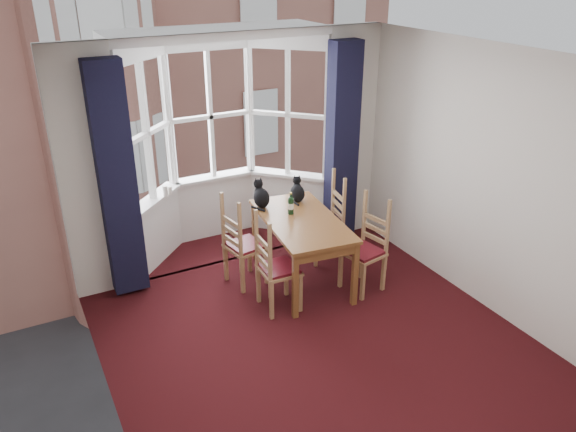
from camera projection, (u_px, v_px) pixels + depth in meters
floor at (329, 355)px, 5.49m from camera, size 4.50×4.50×0.00m
ceiling at (340, 63)px, 4.30m from camera, size 4.50×4.50×0.00m
wall_left at (98, 283)px, 4.05m from camera, size 0.00×4.50×4.50m
wall_right at (500, 187)px, 5.74m from camera, size 0.00×4.50×4.50m
wall_near at (550, 386)px, 3.09m from camera, size 4.00×0.00×4.00m
wall_back_pier_left at (91, 177)px, 6.01m from camera, size 0.70×0.12×2.80m
wall_back_pier_right at (350, 135)px, 7.40m from camera, size 0.70×0.12×2.80m
bay_window at (218, 142)px, 7.10m from camera, size 2.76×0.94×2.80m
curtain_left at (117, 183)px, 5.98m from camera, size 0.38×0.22×2.60m
curtain_right at (342, 145)px, 7.18m from camera, size 0.38×0.22×2.60m
dining_table at (301, 226)px, 6.48m from camera, size 0.98×1.58×0.80m
chair_left_near at (271, 271)px, 6.02m from camera, size 0.42×0.44×0.92m
chair_left_far at (239, 249)px, 6.48m from camera, size 0.47×0.48×0.92m
chair_right_near at (369, 250)px, 6.45m from camera, size 0.47×0.49×0.92m
chair_right_far at (331, 224)px, 7.09m from camera, size 0.47×0.48×0.92m
cat_left at (261, 196)px, 6.70m from camera, size 0.19×0.26×0.35m
cat_right at (297, 191)px, 6.87m from camera, size 0.23×0.27×0.32m
wine_bottle at (291, 205)px, 6.52m from camera, size 0.07×0.07×0.27m
candle_tall at (165, 191)px, 6.85m from camera, size 0.06×0.06×0.14m
candle_short at (170, 190)px, 6.91m from camera, size 0.06×0.06×0.10m
street at (47, 129)px, 33.90m from camera, size 80.00×80.00×0.00m
tenement_building at (75, 30)px, 16.06m from camera, size 18.40×7.80×15.20m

